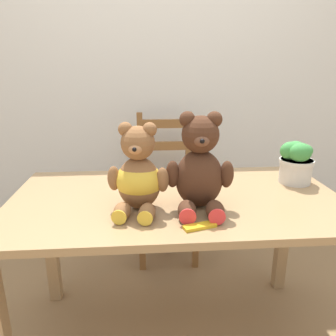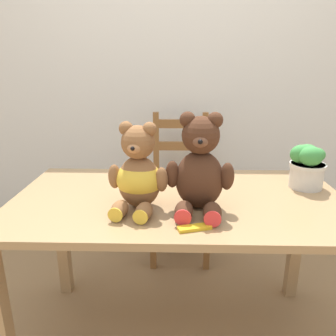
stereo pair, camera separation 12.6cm
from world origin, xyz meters
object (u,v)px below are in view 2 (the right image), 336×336
Objects in this scene: wooden_chair_behind at (180,189)px; teddy_bear_right at (200,169)px; teddy_bear_left at (138,175)px; potted_plant at (307,165)px; chocolate_bar at (194,228)px.

wooden_chair_behind is 1.06m from teddy_bear_right.
wooden_chair_behind is 2.57× the size of teddy_bear_right.
potted_plant is (0.74, 0.24, -0.03)m from teddy_bear_left.
wooden_chair_behind is at bearing 128.51° from potted_plant.
wooden_chair_behind is 0.99m from potted_plant.
potted_plant is 1.74× the size of chocolate_bar.
teddy_bear_right reaches higher than wooden_chair_behind.
teddy_bear_left is at bearing -162.13° from potted_plant.
teddy_bear_left is at bearing 79.61° from wooden_chair_behind.
teddy_bear_left is 0.24m from teddy_bear_right.
teddy_bear_left is 1.68× the size of potted_plant.
teddy_bear_left is 2.92× the size of chocolate_bar.
teddy_bear_left is at bearing 3.86° from teddy_bear_right.
potted_plant is at bearing 38.32° from chocolate_bar.
wooden_chair_behind reaches higher than potted_plant.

